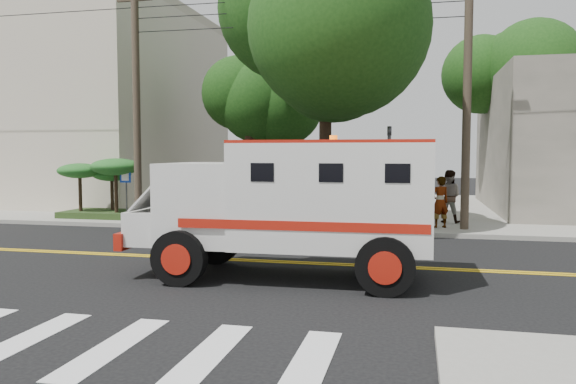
# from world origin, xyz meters

# --- Properties ---
(ground) EXTENTS (100.00, 100.00, 0.00)m
(ground) POSITION_xyz_m (0.00, 0.00, 0.00)
(ground) COLOR black
(ground) RESTS_ON ground
(sidewalk_nw) EXTENTS (17.00, 17.00, 0.15)m
(sidewalk_nw) POSITION_xyz_m (-13.50, 13.50, 0.07)
(sidewalk_nw) COLOR gray
(sidewalk_nw) RESTS_ON ground
(building_left) EXTENTS (16.00, 14.00, 10.00)m
(building_left) POSITION_xyz_m (-15.50, 15.00, 5.15)
(building_left) COLOR beige
(building_left) RESTS_ON sidewalk_nw
(utility_pole_left) EXTENTS (0.28, 0.28, 9.00)m
(utility_pole_left) POSITION_xyz_m (-5.60, 6.00, 4.50)
(utility_pole_left) COLOR #382D23
(utility_pole_left) RESTS_ON ground
(utility_pole_right) EXTENTS (0.28, 0.28, 9.00)m
(utility_pole_right) POSITION_xyz_m (6.30, 6.20, 4.50)
(utility_pole_right) COLOR #382D23
(utility_pole_right) RESTS_ON ground
(tree_main) EXTENTS (6.08, 5.70, 9.85)m
(tree_main) POSITION_xyz_m (1.94, 6.21, 7.20)
(tree_main) COLOR black
(tree_main) RESTS_ON ground
(tree_left) EXTENTS (4.48, 4.20, 7.70)m
(tree_left) POSITION_xyz_m (-2.68, 11.79, 5.73)
(tree_left) COLOR black
(tree_left) RESTS_ON ground
(tree_right) EXTENTS (4.80, 4.50, 8.20)m
(tree_right) POSITION_xyz_m (8.84, 15.77, 6.09)
(tree_right) COLOR black
(tree_right) RESTS_ON ground
(traffic_signal) EXTENTS (0.15, 0.18, 3.60)m
(traffic_signal) POSITION_xyz_m (3.80, 5.60, 2.23)
(traffic_signal) COLOR #3F3F42
(traffic_signal) RESTS_ON ground
(accessibility_sign) EXTENTS (0.45, 0.10, 2.02)m
(accessibility_sign) POSITION_xyz_m (-6.20, 6.17, 1.37)
(accessibility_sign) COLOR #3F3F42
(accessibility_sign) RESTS_ON ground
(palm_planter) EXTENTS (3.52, 2.63, 2.36)m
(palm_planter) POSITION_xyz_m (-7.44, 6.62, 1.65)
(palm_planter) COLOR #1E3314
(palm_planter) RESTS_ON sidewalk_nw
(armored_truck) EXTENTS (6.58, 2.77, 2.97)m
(armored_truck) POSITION_xyz_m (2.14, -1.66, 1.69)
(armored_truck) COLOR silver
(armored_truck) RESTS_ON ground
(pedestrian_a) EXTENTS (0.77, 0.67, 1.77)m
(pedestrian_a) POSITION_xyz_m (5.50, 6.38, 1.03)
(pedestrian_a) COLOR gray
(pedestrian_a) RESTS_ON sidewalk_ne
(pedestrian_b) EXTENTS (1.09, 0.94, 1.94)m
(pedestrian_b) POSITION_xyz_m (5.86, 7.90, 1.12)
(pedestrian_b) COLOR gray
(pedestrian_b) RESTS_ON sidewalk_ne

